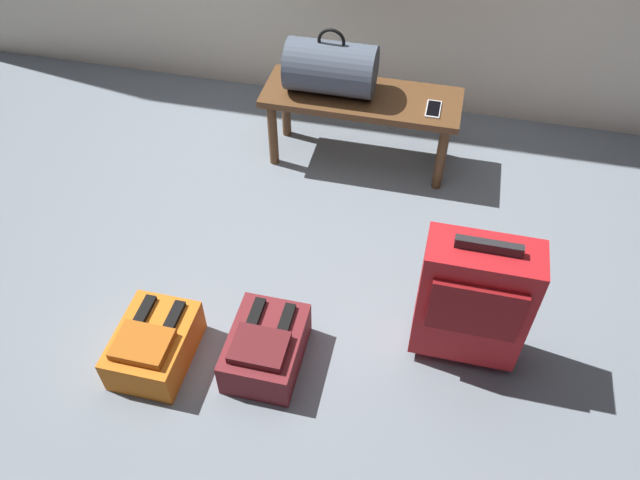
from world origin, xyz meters
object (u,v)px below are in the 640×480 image
Objects in this scene: backpack_orange at (154,345)px; duffel_bag_slate at (331,68)px; backpack_maroon at (266,348)px; suitcase_upright_red at (473,300)px; cell_phone at (433,109)px; bench at (361,105)px.

duffel_bag_slate is at bearing 74.52° from backpack_orange.
suitcase_upright_red is at bearing 16.78° from backpack_maroon.
suitcase_upright_red is at bearing -75.83° from cell_phone.
suitcase_upright_red is at bearing -60.56° from bench.
backpack_orange is at bearing -111.21° from bench.
duffel_bag_slate reaches higher than cell_phone.
backpack_orange is at bearing -168.65° from backpack_maroon.
cell_phone is at bearing 56.46° from backpack_orange.
cell_phone reaches higher than backpack_maroon.
cell_phone is 1.70m from backpack_orange.
cell_phone is 0.22× the size of suitcase_upright_red.
duffel_bag_slate is 1.56m from backpack_orange.
bench is 1.55× the size of suitcase_upright_red.
suitcase_upright_red is 0.83m from backpack_maroon.
duffel_bag_slate reaches higher than backpack_maroon.
backpack_maroon is at bearing 11.35° from backpack_orange.
suitcase_upright_red is 1.26m from backpack_orange.
duffel_bag_slate is at bearing 125.26° from suitcase_upright_red.
cell_phone is at bearing 104.17° from suitcase_upright_red.
suitcase_upright_red is at bearing 14.82° from backpack_orange.
bench is 1.38m from backpack_maroon.
cell_phone is 0.38× the size of backpack_orange.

